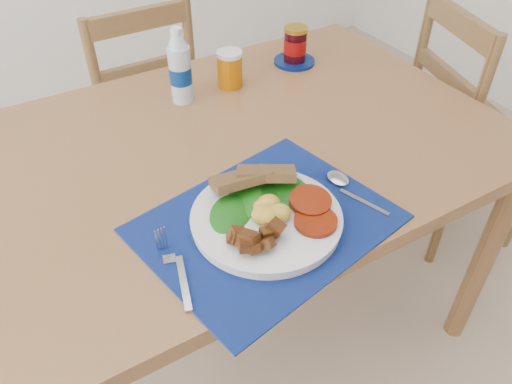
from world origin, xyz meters
TOP-DOWN VIEW (x-y plane):
  - ground at (0.00, 0.00)m, footprint 4.00×4.00m
  - table at (0.00, 0.20)m, footprint 1.40×0.90m
  - chair_far at (0.03, 0.93)m, footprint 0.40×0.38m
  - chair_end at (0.94, 0.22)m, footprint 0.49×0.50m
  - placemat at (-0.05, -0.09)m, footprint 0.54×0.45m
  - breakfast_plate at (-0.05, -0.09)m, footprint 0.30×0.30m
  - fork at (-0.25, -0.10)m, footprint 0.05×0.18m
  - spoon at (0.16, -0.08)m, footprint 0.05×0.17m
  - water_bottle at (0.01, 0.44)m, footprint 0.06×0.06m
  - juice_glass at (0.16, 0.45)m, footprint 0.07×0.07m
  - jam_on_saucer at (0.40, 0.47)m, footprint 0.13×0.13m

SIDE VIEW (x-z plane):
  - ground at x=0.00m, z-range 0.00..0.00m
  - chair_far at x=0.03m, z-range 0.01..1.08m
  - chair_end at x=0.94m, z-range 0.01..1.10m
  - table at x=0.00m, z-range 0.29..1.04m
  - placemat at x=-0.05m, z-range 0.75..0.75m
  - fork at x=-0.25m, z-range 0.75..0.76m
  - spoon at x=0.16m, z-range 0.75..0.76m
  - breakfast_plate at x=-0.05m, z-range 0.74..0.81m
  - juice_glass at x=0.16m, z-range 0.75..0.85m
  - jam_on_saucer at x=0.40m, z-range 0.74..0.86m
  - water_bottle at x=0.01m, z-range 0.74..0.94m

